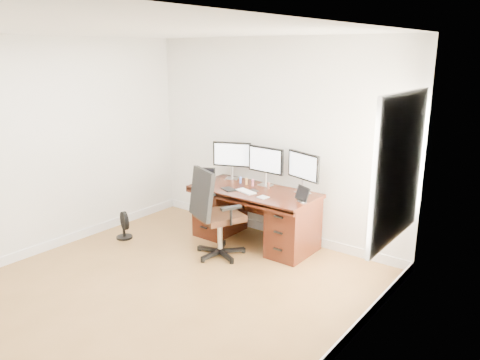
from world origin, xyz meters
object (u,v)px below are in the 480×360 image
Objects in this scene: desk at (255,214)px; keyboard at (246,191)px; floor_fan at (124,226)px; monitor_center at (266,161)px; office_chair at (216,228)px.

desk is 5.91× the size of keyboard.
monitor_center is (1.52, 1.23, 0.90)m from floor_fan.
floor_fan is (-1.39, -0.34, -0.19)m from office_chair.
desk is 1.83m from floor_fan.
floor_fan is at bearing -135.50° from keyboard.
desk is 0.40m from keyboard.
keyboard is (-0.03, -0.17, 0.36)m from desk.
desk reaches higher than floor_fan.
office_chair is at bearing -96.14° from monitor_center.
office_chair is (-0.13, -0.66, -0.02)m from desk.
monitor_center reaches higher than keyboard.
desk is 3.09× the size of monitor_center.
keyboard is (-0.03, -0.41, -0.33)m from monitor_center.
floor_fan is 2.15m from monitor_center.
desk is at bearing -87.90° from monitor_center.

